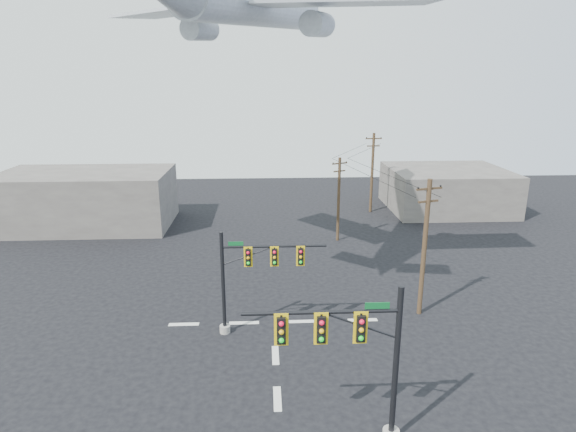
{
  "coord_description": "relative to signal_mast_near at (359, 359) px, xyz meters",
  "views": [
    {
      "loc": [
        -0.51,
        -17.0,
        15.81
      ],
      "look_at": [
        0.59,
        5.0,
        9.44
      ],
      "focal_mm": 30.0,
      "sensor_mm": 36.0,
      "label": 1
    }
  ],
  "objects": [
    {
      "name": "lane_markings",
      "position": [
        -3.39,
        4.56,
        -4.26
      ],
      "size": [
        14.0,
        21.2,
        0.01
      ],
      "color": "silver",
      "rests_on": "ground"
    },
    {
      "name": "signal_mast_near",
      "position": [
        0.0,
        0.0,
        0.0
      ],
      "size": [
        6.97,
        0.83,
        7.58
      ],
      "color": "gray",
      "rests_on": "ground"
    },
    {
      "name": "signal_mast_far",
      "position": [
        -4.94,
        10.0,
        -0.42
      ],
      "size": [
        6.78,
        0.75,
        6.79
      ],
      "color": "gray",
      "rests_on": "ground"
    },
    {
      "name": "utility_pole_a",
      "position": [
        6.73,
        12.01,
        0.71
      ],
      "size": [
        1.87,
        0.65,
        9.52
      ],
      "rotation": [
        0.0,
        0.0,
        0.28
      ],
      "color": "#4A351F",
      "rests_on": "ground"
    },
    {
      "name": "utility_pole_b",
      "position": [
        3.37,
        27.78,
        0.12
      ],
      "size": [
        1.59,
        0.82,
        8.39
      ],
      "rotation": [
        0.0,
        0.0,
        0.44
      ],
      "color": "#4A351F",
      "rests_on": "ground"
    },
    {
      "name": "utility_pole_c",
      "position": [
        8.98,
        38.27,
        0.73
      ],
      "size": [
        1.96,
        0.33,
        9.54
      ],
      "rotation": [
        0.0,
        0.0,
        0.08
      ],
      "color": "#4A351F",
      "rests_on": "ground"
    },
    {
      "name": "power_lines",
      "position": [
        5.53,
        25.47,
        4.04
      ],
      "size": [
        7.26,
        26.27,
        0.03
      ],
      "color": "black"
    },
    {
      "name": "airliner",
      "position": [
        -4.21,
        17.89,
        16.24
      ],
      "size": [
        22.64,
        24.78,
        7.0
      ],
      "rotation": [
        0.0,
        -0.06,
        1.14
      ],
      "color": "silver"
    },
    {
      "name": "building_left",
      "position": [
        -23.39,
        34.23,
        -1.27
      ],
      "size": [
        18.0,
        10.0,
        6.0
      ],
      "primitive_type": "cube",
      "color": "slate",
      "rests_on": "ground"
    },
    {
      "name": "building_right",
      "position": [
        18.61,
        39.23,
        -1.77
      ],
      "size": [
        14.0,
        12.0,
        5.0
      ],
      "primitive_type": "cube",
      "color": "slate",
      "rests_on": "ground"
    }
  ]
}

